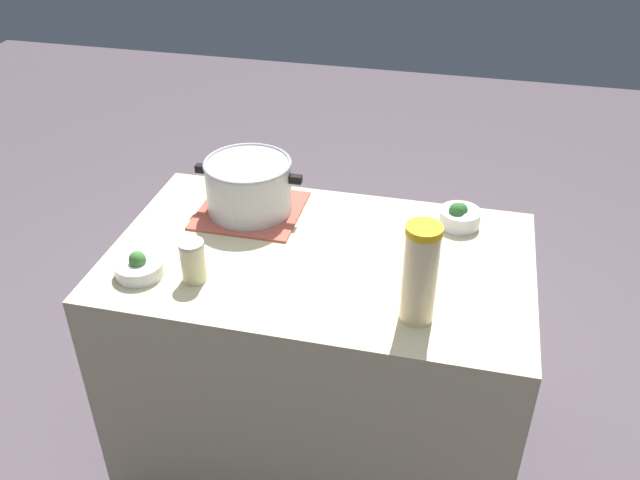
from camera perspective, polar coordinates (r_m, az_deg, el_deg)
ground_plane at (r=2.58m, az=0.00°, el=-17.04°), size 8.00×8.00×0.00m
counter_slab at (r=2.26m, az=0.00°, el=-10.14°), size 1.23×0.75×0.86m
dish_cloth at (r=2.20m, az=-5.84°, el=2.48°), size 0.32×0.31×0.01m
cooking_pot at (r=2.16m, az=-5.98°, el=4.59°), size 0.34×0.28×0.17m
lemonade_pitcher at (r=1.70m, az=8.37°, el=-2.81°), size 0.09×0.09×0.28m
mason_jar at (r=1.89m, az=-10.59°, el=-1.74°), size 0.07×0.07×0.12m
broccoli_bowl_front at (r=1.96m, az=-14.89°, el=-2.19°), size 0.14×0.14×0.08m
broccoli_bowl_center at (r=2.15m, az=11.58°, el=1.94°), size 0.13×0.13×0.09m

